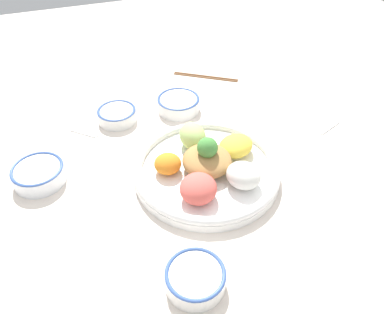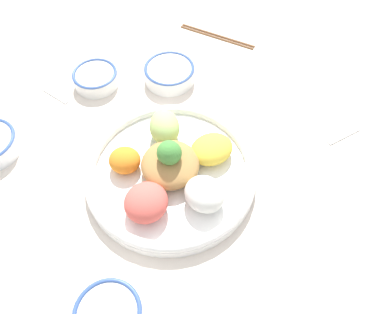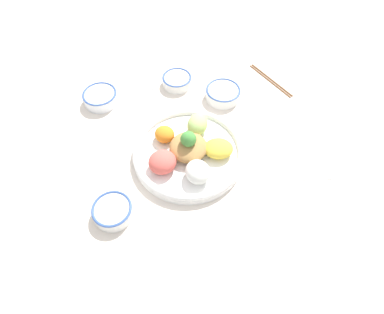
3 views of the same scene
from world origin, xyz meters
TOP-DOWN VIEW (x-y plane):
  - ground_plane at (0.00, 0.00)m, footprint 2.40×2.40m
  - salad_platter at (0.00, 0.03)m, footprint 0.33×0.33m
  - sauce_bowl_dark at (-0.28, -0.13)m, footprint 0.10×0.10m
  - rice_bowl_plain at (-0.27, 0.05)m, footprint 0.12×0.12m
  - chopsticks_pair_near at (-0.42, 0.18)m, footprint 0.13×0.18m
  - serving_spoon_main at (-0.07, 0.44)m, footprint 0.07×0.13m
  - serving_spoon_extra at (-0.28, -0.25)m, footprint 0.10×0.11m

SIDE VIEW (x-z plane):
  - ground_plane at x=0.00m, z-range 0.00..0.00m
  - serving_spoon_extra at x=-0.28m, z-range 0.00..0.01m
  - serving_spoon_main at x=-0.07m, z-range 0.00..0.01m
  - chopsticks_pair_near at x=-0.42m, z-range 0.00..0.01m
  - sauce_bowl_dark at x=-0.28m, z-range 0.00..0.04m
  - rice_bowl_plain at x=-0.27m, z-range 0.00..0.04m
  - salad_platter at x=0.00m, z-range -0.03..0.08m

